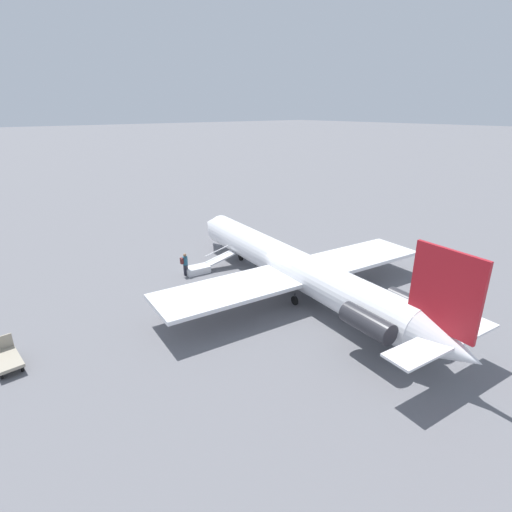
% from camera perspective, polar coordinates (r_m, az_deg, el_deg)
% --- Properties ---
extents(ground_plane, '(600.00, 600.00, 0.00)m').
position_cam_1_polar(ground_plane, '(27.94, 4.72, -4.76)').
color(ground_plane, slate).
extents(airplane_main, '(26.30, 19.90, 6.26)m').
position_cam_1_polar(airplane_main, '(26.58, 5.92, -1.75)').
color(airplane_main, white).
rests_on(airplane_main, ground).
extents(boarding_stairs, '(1.46, 4.10, 1.60)m').
position_cam_1_polar(boarding_stairs, '(30.92, -7.71, -1.60)').
color(boarding_stairs, silver).
rests_on(boarding_stairs, ground).
extents(passenger, '(0.36, 0.55, 1.74)m').
position_cam_1_polar(passenger, '(30.20, -10.13, -0.97)').
color(passenger, '#23232D').
rests_on(passenger, ground).
extents(luggage_cart, '(2.25, 1.21, 1.22)m').
position_cam_1_polar(luggage_cart, '(23.36, -32.11, -12.24)').
color(luggage_cart, '#9E937F').
rests_on(luggage_cart, ground).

